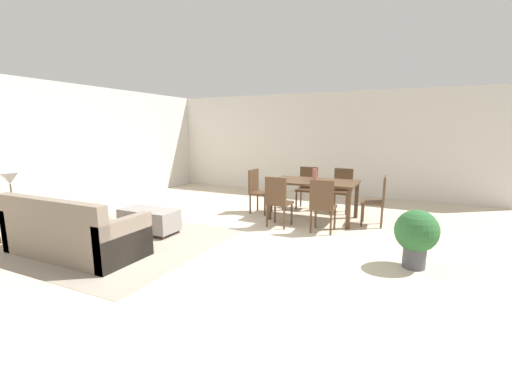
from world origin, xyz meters
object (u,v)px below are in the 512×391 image
at_px(dining_chair_near_left, 278,199).
at_px(dining_chair_far_right, 342,187).
at_px(dining_chair_near_right, 323,203).
at_px(vase_centerpiece, 315,175).
at_px(dining_chair_far_left, 307,185).
at_px(potted_plant, 416,234).
at_px(ottoman_table, 149,219).
at_px(couch, 73,235).
at_px(dining_chair_head_east, 378,198).
at_px(dining_chair_head_west, 258,189).
at_px(table_lamp, 10,180).
at_px(side_table, 14,214).
at_px(dining_table, 314,185).

height_order(dining_chair_near_left, dining_chair_far_right, same).
relative_size(dining_chair_near_right, vase_centerpiece, 3.90).
relative_size(dining_chair_far_left, potted_plant, 1.22).
height_order(ottoman_table, dining_chair_near_right, dining_chair_near_right).
relative_size(couch, dining_chair_head_east, 2.18).
bearing_deg(dining_chair_near_right, vase_centerpiece, 114.62).
bearing_deg(dining_chair_near_right, dining_chair_far_right, 90.89).
bearing_deg(dining_chair_head_west, vase_centerpiece, 0.78).
bearing_deg(table_lamp, vase_centerpiece, 41.64).
distance_m(side_table, dining_chair_head_east, 6.05).
relative_size(dining_chair_near_left, dining_chair_near_right, 1.00).
distance_m(side_table, potted_plant, 5.86).
height_order(dining_table, vase_centerpiece, vase_centerpiece).
xyz_separation_m(dining_table, dining_chair_far_left, (-0.38, 0.84, -0.15)).
distance_m(couch, ottoman_table, 1.27).
xyz_separation_m(dining_chair_far_right, dining_chair_head_east, (0.82, -0.85, 0.00)).
height_order(dining_table, dining_chair_head_east, dining_chair_head_east).
distance_m(dining_chair_near_left, dining_chair_head_east, 1.84).
bearing_deg(vase_centerpiece, table_lamp, -138.36).
distance_m(couch, dining_chair_far_left, 4.72).
bearing_deg(ottoman_table, vase_centerpiece, 43.13).
bearing_deg(couch, dining_chair_head_west, 69.04).
distance_m(side_table, dining_chair_near_right, 4.90).
bearing_deg(side_table, dining_chair_head_east, 34.36).
relative_size(ottoman_table, potted_plant, 1.32).
xyz_separation_m(table_lamp, potted_plant, (5.65, 1.56, -0.54)).
relative_size(dining_chair_far_right, potted_plant, 1.22).
distance_m(side_table, dining_chair_head_west, 4.25).
height_order(couch, dining_chair_near_right, dining_chair_near_right).
xyz_separation_m(table_lamp, dining_chair_head_west, (2.59, 3.37, -0.47)).
xyz_separation_m(side_table, potted_plant, (5.65, 1.56, -0.01)).
relative_size(side_table, dining_chair_head_west, 0.63).
xyz_separation_m(vase_centerpiece, potted_plant, (1.84, -1.82, -0.43)).
height_order(dining_chair_near_right, dining_chair_far_right, same).
xyz_separation_m(dining_chair_far_left, dining_chair_far_right, (0.76, 0.03, 0.00)).
xyz_separation_m(side_table, dining_chair_head_east, (4.99, 3.41, 0.07)).
relative_size(table_lamp, dining_chair_head_east, 0.57).
relative_size(table_lamp, vase_centerpiece, 2.23).
relative_size(table_lamp, dining_table, 0.32).
xyz_separation_m(dining_chair_near_left, dining_chair_near_right, (0.82, 0.00, 0.00)).
height_order(ottoman_table, potted_plant, potted_plant).
bearing_deg(dining_chair_head_west, dining_table, 1.38).
distance_m(dining_chair_near_right, dining_chair_head_east, 1.19).
bearing_deg(table_lamp, dining_chair_far_left, 51.14).
bearing_deg(potted_plant, dining_chair_far_right, 118.79).
height_order(ottoman_table, dining_chair_near_left, dining_chair_near_left).
bearing_deg(dining_chair_head_west, dining_chair_head_east, 1.07).
height_order(side_table, dining_chair_far_right, dining_chair_far_right).
bearing_deg(dining_table, vase_centerpiece, -33.56).
height_order(dining_chair_near_left, potted_plant, dining_chair_near_left).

